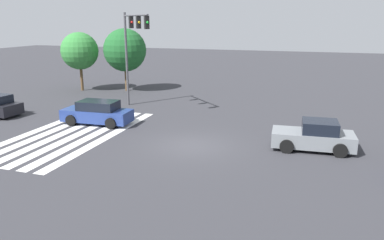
% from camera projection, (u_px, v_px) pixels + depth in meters
% --- Properties ---
extents(ground_plane, '(135.80, 135.80, 0.00)m').
position_uv_depth(ground_plane, '(192.00, 146.00, 20.10)').
color(ground_plane, '#333338').
extents(crosswalk_markings, '(11.60, 5.35, 0.01)m').
position_uv_depth(crosswalk_markings, '(73.00, 133.00, 22.41)').
color(crosswalk_markings, silver).
rests_on(crosswalk_markings, ground_plane).
extents(traffic_signal_mast, '(3.70, 3.70, 7.13)m').
position_uv_depth(traffic_signal_mast, '(132.00, 39.00, 27.15)').
color(traffic_signal_mast, '#47474C').
rests_on(traffic_signal_mast, ground_plane).
extents(car_1, '(2.27, 4.23, 1.56)m').
position_uv_depth(car_1, '(314.00, 136.00, 19.38)').
color(car_1, gray).
rests_on(car_1, ground_plane).
extents(car_2, '(2.12, 4.59, 1.53)m').
position_uv_depth(car_2, '(97.00, 113.00, 24.23)').
color(car_2, navy).
rests_on(car_2, ground_plane).
extents(tree_corner_a, '(4.00, 4.00, 5.86)m').
position_uv_depth(tree_corner_a, '(125.00, 50.00, 35.01)').
color(tree_corner_a, brown).
rests_on(tree_corner_a, ground_plane).
extents(tree_corner_c, '(3.49, 3.49, 5.51)m').
position_uv_depth(tree_corner_c, '(80.00, 51.00, 35.19)').
color(tree_corner_c, brown).
rests_on(tree_corner_c, ground_plane).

